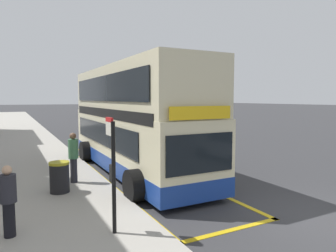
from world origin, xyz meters
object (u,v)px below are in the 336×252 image
at_px(litter_bin, 59,177).
at_px(parked_car_grey_far, 91,112).
at_px(double_decker_bus, 132,123).
at_px(pedestrian_waiting_near_sign, 8,199).
at_px(pedestrian_further_back, 73,155).
at_px(parked_car_grey_distant, 114,121).
at_px(bus_stop_sign, 112,165).

bearing_deg(litter_bin, parked_car_grey_far, 75.45).
relative_size(double_decker_bus, litter_bin, 10.71).
distance_m(pedestrian_waiting_near_sign, litter_bin, 3.12).
height_order(parked_car_grey_far, pedestrian_waiting_near_sign, pedestrian_waiting_near_sign).
xyz_separation_m(pedestrian_waiting_near_sign, pedestrian_further_back, (2.03, 3.73, 0.13)).
bearing_deg(litter_bin, pedestrian_further_back, 57.64).
bearing_deg(parked_car_grey_distant, pedestrian_further_back, -109.74).
bearing_deg(bus_stop_sign, pedestrian_further_back, 90.39).
bearing_deg(pedestrian_further_back, parked_car_grey_distant, 68.66).
relative_size(bus_stop_sign, parked_car_grey_far, 0.61).
height_order(double_decker_bus, pedestrian_waiting_near_sign, double_decker_bus).
bearing_deg(double_decker_bus, pedestrian_further_back, -155.91).
distance_m(bus_stop_sign, litter_bin, 3.75).
bearing_deg(bus_stop_sign, parked_car_grey_far, 77.32).
distance_m(parked_car_grey_far, pedestrian_further_back, 41.99).
distance_m(parked_car_grey_far, pedestrian_waiting_near_sign, 46.11).
bearing_deg(parked_car_grey_far, double_decker_bus, -98.00).
relative_size(parked_car_grey_far, parked_car_grey_distant, 1.00).
xyz_separation_m(bus_stop_sign, pedestrian_further_back, (-0.03, 4.52, -0.55)).
xyz_separation_m(bus_stop_sign, parked_car_grey_distant, (7.72, 24.35, -0.86)).
xyz_separation_m(pedestrian_waiting_near_sign, litter_bin, (1.41, 2.76, -0.35)).
distance_m(double_decker_bus, parked_car_grey_distant, 19.37).
xyz_separation_m(double_decker_bus, bus_stop_sign, (-2.63, -5.71, -0.41)).
xyz_separation_m(double_decker_bus, litter_bin, (-3.28, -2.16, -1.43)).
xyz_separation_m(pedestrian_further_back, litter_bin, (-0.61, -0.97, -0.47)).
bearing_deg(parked_car_grey_distant, parked_car_grey_far, 84.89).
distance_m(bus_stop_sign, pedestrian_waiting_near_sign, 2.30).
bearing_deg(parked_car_grey_far, pedestrian_further_back, -101.26).
bearing_deg(litter_bin, double_decker_bus, 33.39).
distance_m(parked_car_grey_distant, litter_bin, 22.42).
bearing_deg(pedestrian_further_back, pedestrian_waiting_near_sign, -118.49).
bearing_deg(double_decker_bus, litter_bin, -146.61).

